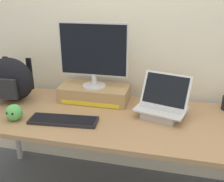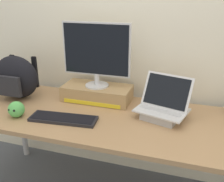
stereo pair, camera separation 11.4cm
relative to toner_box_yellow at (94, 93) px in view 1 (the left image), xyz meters
name	(u,v)px [view 1 (the left image)]	position (x,y,z in m)	size (l,w,h in m)	color
back_wall	(127,18)	(0.19, 0.24, 0.53)	(7.00, 0.10, 2.60)	silver
desk	(112,124)	(0.19, -0.23, -0.12)	(2.07, 0.75, 0.71)	#A87F56
toner_box_yellow	(94,93)	(0.00, 0.00, 0.00)	(0.51, 0.24, 0.11)	#A88456
desktop_monitor	(93,53)	(0.00, 0.00, 0.31)	(0.50, 0.17, 0.47)	silver
open_laptop	(162,108)	(0.51, -0.15, 0.00)	(0.37, 0.31, 0.27)	#ADADB2
external_keyboard	(64,120)	(-0.09, -0.38, -0.04)	(0.45, 0.18, 0.02)	black
messenger_backpack	(11,80)	(-0.60, -0.14, 0.11)	(0.36, 0.25, 0.33)	black
plush_toy	(14,112)	(-0.41, -0.43, 0.00)	(0.11, 0.11, 0.11)	#56B256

